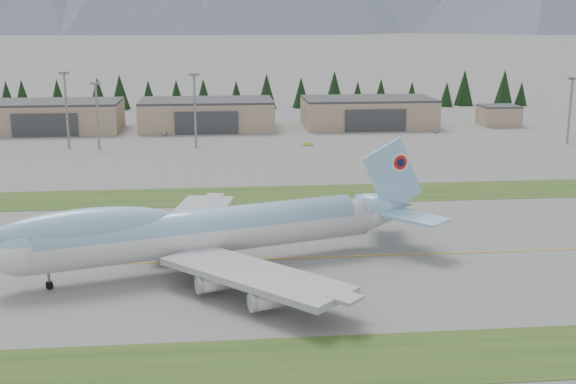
{
  "coord_description": "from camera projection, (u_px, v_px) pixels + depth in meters",
  "views": [
    {
      "loc": [
        -11.67,
        -114.87,
        39.25
      ],
      "look_at": [
        1.32,
        14.66,
        8.0
      ],
      "focal_mm": 45.0,
      "sensor_mm": 36.0,
      "label": 1
    }
  ],
  "objects": [
    {
      "name": "service_vehicle_a",
      "position": [
        164.0,
        135.0,
        249.98
      ],
      "size": [
        2.02,
        4.03,
        1.32
      ],
      "primitive_type": "imported",
      "rotation": [
        0.0,
        0.0,
        -0.12
      ],
      "color": "silver",
      "rests_on": "ground"
    },
    {
      "name": "boeing_747_freighter",
      "position": [
        204.0,
        230.0,
        115.26
      ],
      "size": [
        73.23,
        60.75,
        19.32
      ],
      "rotation": [
        0.0,
        0.0,
        0.29
      ],
      "color": "silver",
      "rests_on": "ground"
    },
    {
      "name": "ground",
      "position": [
        289.0,
        258.0,
        121.43
      ],
      "size": [
        7000.0,
        7000.0,
        0.0
      ],
      "primitive_type": "plane",
      "color": "slate",
      "rests_on": "ground"
    },
    {
      "name": "hangar_left",
      "position": [
        53.0,
        116.0,
        258.41
      ],
      "size": [
        48.0,
        26.6,
        10.8
      ],
      "color": "gray",
      "rests_on": "ground"
    },
    {
      "name": "grass_strip_near",
      "position": [
        322.0,
        362.0,
        84.66
      ],
      "size": [
        400.0,
        14.0,
        0.08
      ],
      "primitive_type": "cube",
      "color": "#2A4E1B",
      "rests_on": "ground"
    },
    {
      "name": "grass_strip_far",
      "position": [
        269.0,
        195.0,
        164.97
      ],
      "size": [
        400.0,
        18.0,
        0.08
      ],
      "primitive_type": "cube",
      "color": "#2A4E1B",
      "rests_on": "ground"
    },
    {
      "name": "conifer_belt",
      "position": [
        259.0,
        92.0,
        325.36
      ],
      "size": [
        271.51,
        15.16,
        16.9
      ],
      "color": "black",
      "rests_on": "ground"
    },
    {
      "name": "service_vehicle_c",
      "position": [
        437.0,
        132.0,
        256.47
      ],
      "size": [
        3.08,
        3.87,
        1.05
      ],
      "primitive_type": "imported",
      "rotation": [
        0.0,
        0.0,
        -0.52
      ],
      "color": "#A09FA4",
      "rests_on": "ground"
    },
    {
      "name": "hangar_center",
      "position": [
        207.0,
        114.0,
        263.74
      ],
      "size": [
        48.0,
        26.6,
        10.8
      ],
      "color": "gray",
      "rests_on": "ground"
    },
    {
      "name": "service_vehicle_b",
      "position": [
        308.0,
        145.0,
        230.21
      ],
      "size": [
        3.57,
        2.68,
        1.13
      ],
      "primitive_type": "imported",
      "rotation": [
        0.0,
        0.0,
        1.08
      ],
      "color": "yellow",
      "rests_on": "ground"
    },
    {
      "name": "floodlight_masts",
      "position": [
        170.0,
        98.0,
        222.08
      ],
      "size": [
        207.32,
        10.43,
        23.65
      ],
      "color": "gray",
      "rests_on": "ground"
    },
    {
      "name": "control_shed",
      "position": [
        499.0,
        115.0,
        272.95
      ],
      "size": [
        14.0,
        12.0,
        7.6
      ],
      "color": "gray",
      "rests_on": "ground"
    },
    {
      "name": "hangar_right",
      "position": [
        368.0,
        112.0,
        269.56
      ],
      "size": [
        48.0,
        26.6,
        10.8
      ],
      "color": "gray",
      "rests_on": "ground"
    },
    {
      "name": "taxiway_line_main",
      "position": [
        289.0,
        258.0,
        121.43
      ],
      "size": [
        400.0,
        0.4,
        0.02
      ],
      "primitive_type": "cube",
      "color": "gold",
      "rests_on": "ground"
    }
  ]
}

